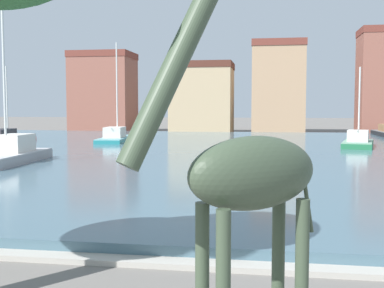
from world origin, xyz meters
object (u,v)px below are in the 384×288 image
sailboat_teal (117,139)px  sailboat_grey (6,159)px  giraffe_statue (244,182)px  sailboat_green (358,144)px  sailboat_red (8,141)px

sailboat_teal → sailboat_grey: size_ratio=0.96×
giraffe_statue → sailboat_teal: bearing=109.9°
sailboat_grey → sailboat_green: bearing=36.0°
sailboat_grey → sailboat_red: bearing=119.5°
giraffe_statue → sailboat_teal: sailboat_teal is taller
sailboat_red → sailboat_teal: bearing=23.2°
sailboat_teal → sailboat_green: size_ratio=1.41×
sailboat_green → sailboat_red: (-27.81, -0.34, -0.03)m
giraffe_statue → sailboat_green: bearing=78.0°
sailboat_green → sailboat_red: bearing=-179.3°
sailboat_teal → sailboat_grey: sailboat_grey is taller
giraffe_statue → sailboat_teal: size_ratio=0.54×
giraffe_statue → sailboat_red: size_ratio=0.54×
sailboat_green → sailboat_red: 27.81m
sailboat_green → giraffe_statue: bearing=-102.0°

